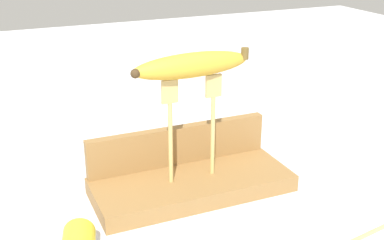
{
  "coord_description": "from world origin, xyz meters",
  "views": [
    {
      "loc": [
        -0.29,
        -0.67,
        0.42
      ],
      "look_at": [
        0.0,
        0.0,
        0.13
      ],
      "focal_mm": 47.4,
      "sensor_mm": 36.0,
      "label": 1
    }
  ],
  "objects": [
    {
      "name": "board_backstop",
      "position": [
        0.0,
        0.06,
        0.06
      ],
      "size": [
        0.32,
        0.02,
        0.07
      ],
      "primitive_type": "cube",
      "color": "olive",
      "rests_on": "wooden_board"
    },
    {
      "name": "wooden_board",
      "position": [
        0.0,
        0.0,
        0.01
      ],
      "size": [
        0.32,
        0.13,
        0.03
      ],
      "primitive_type": "cube",
      "color": "olive",
      "rests_on": "ground"
    },
    {
      "name": "fork_fallen_near",
      "position": [
        0.15,
        -0.22,
        0.0
      ],
      "size": [
        0.18,
        0.05,
        0.01
      ],
      "color": "tan",
      "rests_on": "ground"
    },
    {
      "name": "ground_plane",
      "position": [
        0.0,
        0.0,
        0.0
      ],
      "size": [
        3.0,
        3.0,
        0.0
      ],
      "primitive_type": "plane",
      "color": "silver"
    },
    {
      "name": "fork_stand_center",
      "position": [
        -0.0,
        -0.0,
        0.13
      ],
      "size": [
        0.1,
        0.01,
        0.17
      ],
      "color": "tan",
      "rests_on": "wooden_board"
    },
    {
      "name": "banana_raised_center",
      "position": [
        -0.0,
        -0.0,
        0.22
      ],
      "size": [
        0.19,
        0.05,
        0.04
      ],
      "color": "gold",
      "rests_on": "fork_stand_center"
    }
  ]
}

